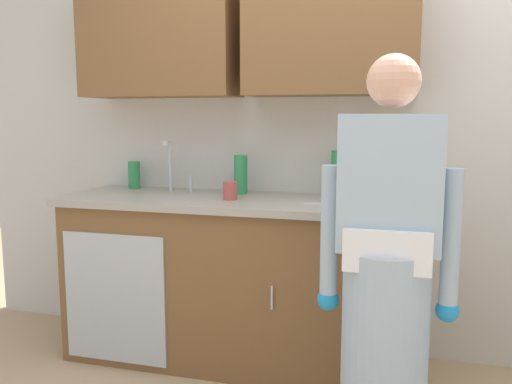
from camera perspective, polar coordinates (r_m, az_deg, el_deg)
The scene contains 11 objects.
kitchen_wall_with_uppers at distance 3.13m, azimuth 6.77°, elevation 9.58°, with size 4.80×0.44×2.70m.
counter_cabinet at distance 3.09m, azimuth -2.17°, elevation -9.66°, with size 1.90×0.62×0.90m.
countertop at distance 2.98m, azimuth -2.16°, elevation -1.01°, with size 1.96×0.66×0.04m, color #A8A093.
sink at distance 3.14m, azimuth -9.47°, elevation -0.55°, with size 0.50×0.36×0.35m.
person_at_sink at distance 2.19m, azimuth 13.67°, elevation -10.74°, with size 0.55×0.34×1.62m.
bottle_dish_liquid at distance 3.44m, azimuth -12.82°, elevation 1.78°, with size 0.07×0.07×0.17m, color #2D8C4C.
bottle_soap at distance 3.05m, azimuth 8.65°, elevation 1.93°, with size 0.07×0.07×0.26m, color #2D8C4C.
bottle_water_short at distance 3.11m, azimuth -1.64°, elevation 1.86°, with size 0.08×0.08×0.23m, color #2D8C4C.
bottle_cleaner_spray at distance 2.96m, azimuth 16.10°, elevation 1.51°, with size 0.07×0.07×0.26m, color #D8D14C.
cup_by_sink at distance 2.91m, azimuth -2.77°, elevation 0.14°, with size 0.08×0.08×0.10m, color #B24C47.
knife_on_counter at distance 2.80m, azimuth 7.44°, elevation -1.19°, with size 0.24×0.02×0.01m, color silver.
Camera 1 is at (0.35, -2.10, 1.39)m, focal length 37.62 mm.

